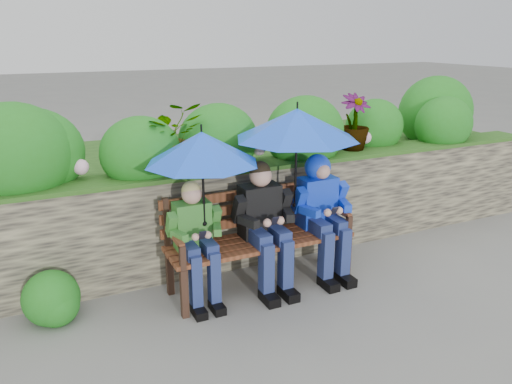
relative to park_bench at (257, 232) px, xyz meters
name	(u,v)px	position (x,y,z in m)	size (l,w,h in m)	color
ground	(261,294)	(-0.07, -0.22, -0.52)	(60.00, 60.00, 0.00)	gray
garden_backdrop	(196,182)	(-0.13, 1.36, 0.13)	(8.00, 2.84, 1.80)	#302D29
park_bench	(257,232)	(0.00, 0.00, 0.00)	(1.74, 0.51, 0.92)	#331F16
boy_left	(196,236)	(-0.62, -0.08, 0.09)	(0.47, 0.54, 1.09)	#298220
boy_middle	(265,220)	(0.03, -0.09, 0.14)	(0.55, 0.63, 1.19)	black
boy_right	(322,206)	(0.65, -0.07, 0.18)	(0.54, 0.65, 1.19)	#1F46B4
umbrella_left	(202,148)	(-0.54, -0.07, 0.86)	(0.97, 0.97, 0.88)	blue
umbrella_right	(297,124)	(0.39, -0.01, 0.98)	(1.15, 1.15, 0.99)	blue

